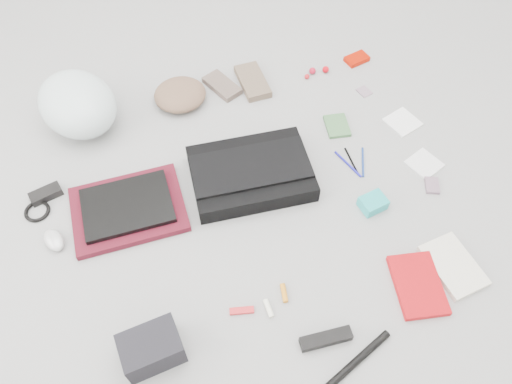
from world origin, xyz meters
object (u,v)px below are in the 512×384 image
object	(u,v)px
messenger_bag	(251,174)
bike_helmet	(77,104)
laptop	(127,206)
camera_bag	(152,349)
accordion_wallet	(373,203)
book_red	(418,285)

from	to	relation	value
messenger_bag	bike_helmet	bearing A→B (deg)	143.65
messenger_bag	laptop	xyz separation A→B (m)	(-0.46, 0.00, 0.00)
laptop	camera_bag	bearing A→B (deg)	-90.87
messenger_bag	bike_helmet	xyz separation A→B (m)	(-0.56, 0.48, 0.07)
camera_bag	accordion_wallet	distance (m)	0.90
messenger_bag	laptop	bearing A→B (deg)	-175.35
camera_bag	book_red	xyz separation A→B (m)	(0.86, -0.05, -0.04)
accordion_wallet	book_red	bearing A→B (deg)	-98.89
camera_bag	book_red	distance (m)	0.86
bike_helmet	book_red	bearing A→B (deg)	-71.57
bike_helmet	camera_bag	world-z (taller)	bike_helmet
messenger_bag	accordion_wallet	distance (m)	0.46
messenger_bag	camera_bag	bearing A→B (deg)	-127.11
book_red	accordion_wallet	world-z (taller)	accordion_wallet
messenger_bag	book_red	xyz separation A→B (m)	(0.38, -0.58, -0.02)
bike_helmet	accordion_wallet	bearing A→B (deg)	-61.19
laptop	camera_bag	size ratio (longest dim) A/B	1.80
book_red	bike_helmet	bearing A→B (deg)	142.11
messenger_bag	camera_bag	xyz separation A→B (m)	(-0.48, -0.53, 0.02)
camera_bag	book_red	world-z (taller)	camera_bag
messenger_bag	bike_helmet	size ratio (longest dim) A/B	1.23
laptop	book_red	size ratio (longest dim) A/B	1.40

